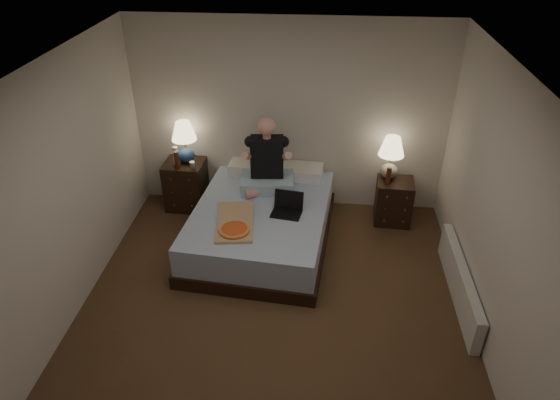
# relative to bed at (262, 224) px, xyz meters

# --- Properties ---
(floor) EXTENTS (4.00, 4.50, 0.00)m
(floor) POSITION_rel_bed_xyz_m (0.26, -1.28, -0.26)
(floor) COLOR brown
(floor) RESTS_ON ground
(ceiling) EXTENTS (4.00, 4.50, 0.00)m
(ceiling) POSITION_rel_bed_xyz_m (0.26, -1.28, 2.24)
(ceiling) COLOR white
(ceiling) RESTS_ON ground
(wall_back) EXTENTS (4.00, 0.00, 2.50)m
(wall_back) POSITION_rel_bed_xyz_m (0.26, 0.97, 0.99)
(wall_back) COLOR silver
(wall_back) RESTS_ON ground
(wall_left) EXTENTS (0.00, 4.50, 2.50)m
(wall_left) POSITION_rel_bed_xyz_m (-1.74, -1.28, 0.99)
(wall_left) COLOR silver
(wall_left) RESTS_ON ground
(wall_right) EXTENTS (0.00, 4.50, 2.50)m
(wall_right) POSITION_rel_bed_xyz_m (2.26, -1.28, 0.99)
(wall_right) COLOR silver
(wall_right) RESTS_ON ground
(bed) EXTENTS (1.72, 2.18, 0.51)m
(bed) POSITION_rel_bed_xyz_m (0.00, 0.00, 0.00)
(bed) COLOR #5F81BF
(bed) RESTS_ON floor
(nightstand_left) EXTENTS (0.53, 0.48, 0.66)m
(nightstand_left) POSITION_rel_bed_xyz_m (-1.11, 0.73, 0.08)
(nightstand_left) COLOR black
(nightstand_left) RESTS_ON floor
(nightstand_right) EXTENTS (0.47, 0.43, 0.59)m
(nightstand_right) POSITION_rel_bed_xyz_m (1.64, 0.61, 0.04)
(nightstand_right) COLOR black
(nightstand_right) RESTS_ON floor
(lamp_left) EXTENTS (0.32, 0.32, 0.56)m
(lamp_left) POSITION_rel_bed_xyz_m (-1.07, 0.77, 0.69)
(lamp_left) COLOR navy
(lamp_left) RESTS_ON nightstand_left
(lamp_right) EXTENTS (0.33, 0.33, 0.56)m
(lamp_right) POSITION_rel_bed_xyz_m (1.55, 0.71, 0.61)
(lamp_right) COLOR gray
(lamp_right) RESTS_ON nightstand_right
(water_bottle) EXTENTS (0.07, 0.07, 0.25)m
(water_bottle) POSITION_rel_bed_xyz_m (-1.19, 0.68, 0.53)
(water_bottle) COLOR silver
(water_bottle) RESTS_ON nightstand_left
(soda_can) EXTENTS (0.07, 0.07, 0.10)m
(soda_can) POSITION_rel_bed_xyz_m (-0.95, 0.58, 0.46)
(soda_can) COLOR beige
(soda_can) RESTS_ON nightstand_left
(beer_bottle_left) EXTENTS (0.06, 0.06, 0.23)m
(beer_bottle_left) POSITION_rel_bed_xyz_m (-1.15, 0.59, 0.52)
(beer_bottle_left) COLOR #55210C
(beer_bottle_left) RESTS_ON nightstand_left
(beer_bottle_right) EXTENTS (0.06, 0.06, 0.23)m
(beer_bottle_right) POSITION_rel_bed_xyz_m (1.53, 0.54, 0.45)
(beer_bottle_right) COLOR #53270B
(beer_bottle_right) RESTS_ON nightstand_right
(person) EXTENTS (0.70, 0.57, 0.93)m
(person) POSITION_rel_bed_xyz_m (0.03, 0.43, 0.72)
(person) COLOR black
(person) RESTS_ON bed
(laptop) EXTENTS (0.38, 0.33, 0.24)m
(laptop) POSITION_rel_bed_xyz_m (0.31, -0.14, 0.38)
(laptop) COLOR black
(laptop) RESTS_ON bed
(pizza_box) EXTENTS (0.49, 0.80, 0.08)m
(pizza_box) POSITION_rel_bed_xyz_m (-0.23, -0.57, 0.30)
(pizza_box) COLOR tan
(pizza_box) RESTS_ON bed
(radiator) EXTENTS (0.10, 1.60, 0.40)m
(radiator) POSITION_rel_bed_xyz_m (2.19, -0.81, -0.06)
(radiator) COLOR silver
(radiator) RESTS_ON floor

